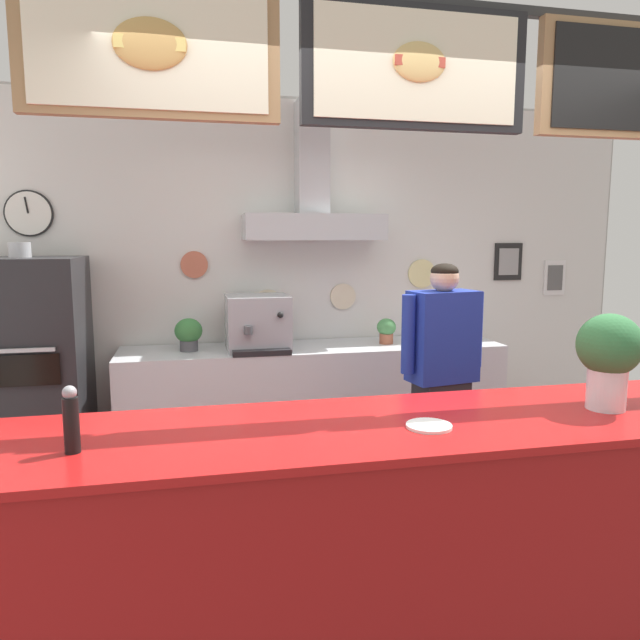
# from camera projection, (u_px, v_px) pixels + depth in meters

# --- Properties ---
(ground_plane) EXTENTS (6.66, 6.66, 0.00)m
(ground_plane) POSITION_uv_depth(u_px,v_px,m) (395.00, 603.00, 2.87)
(ground_plane) COLOR #3F3A38
(back_wall_assembly) EXTENTS (5.55, 2.50, 2.86)m
(back_wall_assembly) POSITION_uv_depth(u_px,v_px,m) (310.00, 268.00, 4.67)
(back_wall_assembly) COLOR #9E9E99
(back_wall_assembly) RESTS_ON ground_plane
(service_counter) EXTENTS (4.58, 0.74, 1.07)m
(service_counter) POSITION_uv_depth(u_px,v_px,m) (436.00, 547.00, 2.36)
(service_counter) COLOR maroon
(service_counter) RESTS_ON ground_plane
(back_prep_counter) EXTENTS (2.93, 0.63, 0.94)m
(back_prep_counter) POSITION_uv_depth(u_px,v_px,m) (314.00, 406.00, 4.60)
(back_prep_counter) COLOR silver
(back_prep_counter) RESTS_ON ground_plane
(pizza_oven) EXTENTS (0.75, 0.76, 1.74)m
(pizza_oven) POSITION_uv_depth(u_px,v_px,m) (29.00, 378.00, 4.02)
(pizza_oven) COLOR #232326
(pizza_oven) RESTS_ON ground_plane
(shop_worker) EXTENTS (0.55, 0.29, 1.62)m
(shop_worker) POSITION_uv_depth(u_px,v_px,m) (441.00, 387.00, 3.58)
(shop_worker) COLOR #232328
(shop_worker) RESTS_ON ground_plane
(espresso_machine) EXTENTS (0.46, 0.51, 0.40)m
(espresso_machine) POSITION_uv_depth(u_px,v_px,m) (258.00, 323.00, 4.39)
(espresso_machine) COLOR #A3A5AD
(espresso_machine) RESTS_ON back_prep_counter
(potted_thyme) EXTENTS (0.15, 0.15, 0.20)m
(potted_thyme) POSITION_uv_depth(u_px,v_px,m) (386.00, 330.00, 4.63)
(potted_thyme) COLOR #9E563D
(potted_thyme) RESTS_ON back_prep_counter
(potted_sage) EXTENTS (0.20, 0.20, 0.24)m
(potted_sage) POSITION_uv_depth(u_px,v_px,m) (189.00, 333.00, 4.33)
(potted_sage) COLOR #4C4C51
(potted_sage) RESTS_ON back_prep_counter
(pepper_grinder) EXTENTS (0.05, 0.05, 0.22)m
(pepper_grinder) POSITION_uv_depth(u_px,v_px,m) (71.00, 420.00, 1.91)
(pepper_grinder) COLOR black
(pepper_grinder) RESTS_ON service_counter
(basil_vase) EXTENTS (0.25, 0.25, 0.39)m
(basil_vase) POSITION_uv_depth(u_px,v_px,m) (609.00, 356.00, 2.38)
(basil_vase) COLOR silver
(basil_vase) RESTS_ON service_counter
(condiment_plate) EXTENTS (0.17, 0.17, 0.01)m
(condiment_plate) POSITION_uv_depth(u_px,v_px,m) (429.00, 426.00, 2.18)
(condiment_plate) COLOR white
(condiment_plate) RESTS_ON service_counter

